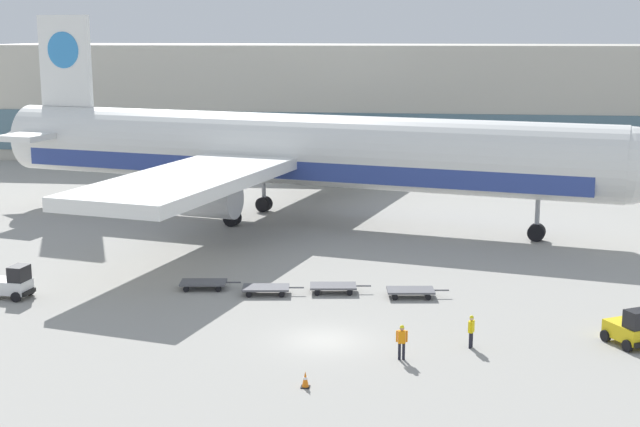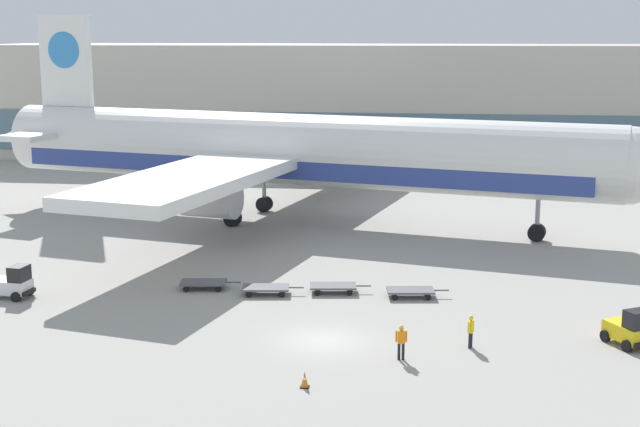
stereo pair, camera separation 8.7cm
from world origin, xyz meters
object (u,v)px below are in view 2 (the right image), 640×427
(baggage_dolly_third, at_px, (333,286))
(baggage_tug_foreground, at_px, (630,329))
(baggage_dolly_trail, at_px, (411,291))
(ground_crew_near, at_px, (401,339))
(ground_crew_far, at_px, (471,329))
(baggage_dolly_lead, at_px, (204,283))
(traffic_cone_near, at_px, (305,379))
(airplane_main, at_px, (285,152))
(baggage_dolly_second, at_px, (266,288))
(baggage_tug_mid, at_px, (13,283))

(baggage_dolly_third, bearing_deg, baggage_tug_foreground, -32.47)
(baggage_dolly_trail, distance_m, ground_crew_near, 10.48)
(baggage_tug_foreground, bearing_deg, ground_crew_far, -110.58)
(baggage_dolly_lead, xyz_separation_m, traffic_cone_near, (8.29, -14.59, -0.02))
(airplane_main, height_order, ground_crew_near, airplane_main)
(airplane_main, distance_m, baggage_dolly_third, 21.84)
(traffic_cone_near, bearing_deg, airplane_main, 100.43)
(baggage_dolly_second, bearing_deg, baggage_dolly_lead, 163.57)
(airplane_main, relative_size, baggage_dolly_second, 15.17)
(airplane_main, xyz_separation_m, ground_crew_near, (10.59, -31.06, -4.81))
(baggage_dolly_second, bearing_deg, baggage_dolly_third, 4.90)
(baggage_tug_foreground, xyz_separation_m, baggage_dolly_second, (-19.81, 6.65, -0.49))
(baggage_tug_foreground, bearing_deg, baggage_dolly_third, -144.91)
(baggage_dolly_third, relative_size, ground_crew_near, 2.15)
(baggage_tug_mid, distance_m, baggage_dolly_trail, 23.68)
(baggage_dolly_lead, relative_size, baggage_dolly_trail, 1.00)
(baggage_tug_foreground, relative_size, baggage_tug_mid, 1.08)
(ground_crew_far, bearing_deg, airplane_main, -132.17)
(baggage_dolly_third, height_order, traffic_cone_near, traffic_cone_near)
(ground_crew_near, xyz_separation_m, traffic_cone_near, (-4.15, -3.94, -0.66))
(baggage_tug_foreground, relative_size, baggage_dolly_lead, 0.75)
(baggage_tug_mid, distance_m, ground_crew_near, 24.42)
(ground_crew_near, bearing_deg, airplane_main, -76.67)
(baggage_dolly_lead, relative_size, baggage_dolly_third, 1.00)
(airplane_main, distance_m, traffic_cone_near, 36.01)
(baggage_tug_mid, bearing_deg, traffic_cone_near, -23.67)
(ground_crew_near, relative_size, ground_crew_far, 1.03)
(baggage_tug_mid, relative_size, traffic_cone_near, 3.43)
(baggage_dolly_second, relative_size, ground_crew_near, 2.15)
(baggage_tug_foreground, height_order, baggage_dolly_lead, baggage_tug_foreground)
(baggage_dolly_lead, xyz_separation_m, baggage_dolly_second, (4.01, -0.66, 0.00))
(baggage_tug_foreground, height_order, baggage_dolly_second, baggage_tug_foreground)
(ground_crew_near, relative_size, traffic_cone_near, 2.31)
(baggage_dolly_lead, bearing_deg, airplane_main, 77.72)
(airplane_main, bearing_deg, baggage_dolly_lead, -81.77)
(baggage_dolly_lead, xyz_separation_m, ground_crew_near, (12.44, -10.64, 0.64))
(baggage_dolly_lead, relative_size, traffic_cone_near, 4.96)
(baggage_tug_foreground, distance_m, baggage_dolly_second, 20.90)
(baggage_dolly_third, height_order, ground_crew_far, ground_crew_far)
(baggage_tug_mid, height_order, baggage_dolly_third, baggage_tug_mid)
(baggage_dolly_trail, bearing_deg, baggage_tug_foreground, -39.72)
(ground_crew_near, distance_m, ground_crew_far, 3.98)
(baggage_tug_mid, distance_m, traffic_cone_near, 22.26)
(baggage_dolly_trail, distance_m, ground_crew_far, 8.98)
(baggage_tug_mid, height_order, baggage_dolly_trail, baggage_tug_mid)
(airplane_main, relative_size, ground_crew_near, 32.62)
(baggage_dolly_third, xyz_separation_m, ground_crew_near, (4.43, -10.83, 0.64))
(baggage_dolly_third, xyz_separation_m, baggage_dolly_trail, (4.68, -0.37, 0.00))
(airplane_main, bearing_deg, baggage_dolly_trail, -48.85)
(baggage_dolly_lead, bearing_deg, ground_crew_far, -35.52)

